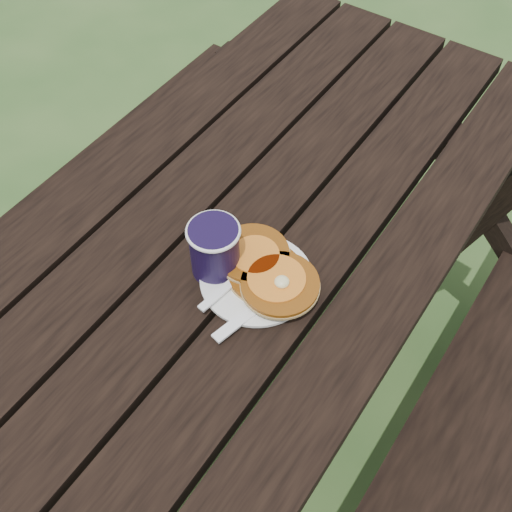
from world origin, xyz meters
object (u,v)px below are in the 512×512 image
Objects in this scene: picnic_table at (219,359)px; plate at (257,279)px; pancake_stack at (267,271)px; coffee_cup at (214,247)px.

plate reaches higher than picnic_table.
pancake_stack is 0.10m from coffee_cup.
pancake_stack is (0.01, 0.01, 0.02)m from plate.
plate is 0.93× the size of pancake_stack.
coffee_cup is at bearing -160.13° from pancake_stack.
coffee_cup reaches higher than pancake_stack.
picnic_table is 0.42m from pancake_stack.
picnic_table is at bearing -174.80° from plate.
plate is 1.80× the size of coffee_cup.
coffee_cup is at bearing -166.66° from plate.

